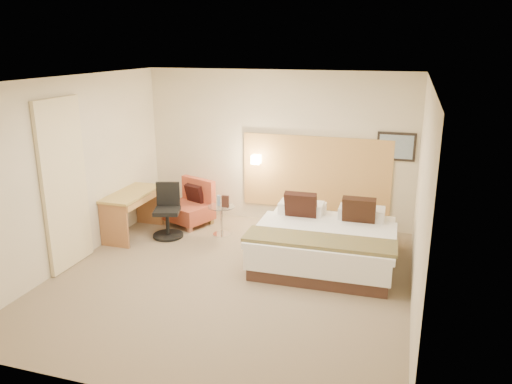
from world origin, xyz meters
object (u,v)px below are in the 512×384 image
(side_table, at_px, (222,219))
(bed, at_px, (326,241))
(desk, at_px, (133,202))
(lounge_chair, at_px, (191,206))
(desk_chair, at_px, (168,215))

(side_table, bearing_deg, bed, -16.64)
(bed, bearing_deg, desk, 177.88)
(lounge_chair, relative_size, desk_chair, 1.05)
(bed, xyz_separation_m, lounge_chair, (-2.59, 0.92, -0.00))
(desk, bearing_deg, desk_chair, 11.05)
(lounge_chair, height_order, desk, lounge_chair)
(lounge_chair, distance_m, side_table, 0.82)
(desk, bearing_deg, lounge_chair, 49.68)
(bed, bearing_deg, desk_chair, 175.05)
(side_table, bearing_deg, lounge_chair, 153.49)
(desk, relative_size, desk_chair, 1.34)
(bed, relative_size, desk_chair, 2.28)
(desk_chair, bearing_deg, lounge_chair, 81.39)
(bed, height_order, desk_chair, bed)
(side_table, relative_size, desk, 0.42)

